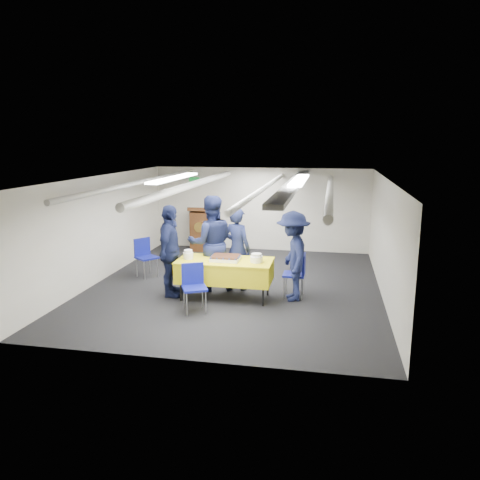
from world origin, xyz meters
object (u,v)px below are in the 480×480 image
chair_near (194,282)px  sheet_cake (225,258)px  sailor_b (211,243)px  podium (201,229)px  chair_right (298,271)px  sailor_d (293,256)px  serving_table (225,270)px  chair_left (145,253)px  sailor_a (237,249)px  sailor_c (170,251)px

chair_near → sheet_cake: bearing=61.4°
sailor_b → chair_near: bearing=69.1°
podium → sailor_b: (1.15, -3.35, 0.37)m
chair_right → sailor_d: bearing=-118.6°
podium → chair_near: bearing=-76.0°
sheet_cake → serving_table: bearing=133.3°
chair_right → sailor_d: 0.40m
sheet_cake → chair_left: bearing=151.8°
chair_near → sailor_a: 1.54m
serving_table → sailor_a: (0.12, 0.64, 0.30)m
chair_left → sheet_cake: bearing=-28.2°
chair_left → sailor_a: bearing=-12.5°
sailor_d → sailor_c: bearing=-96.8°
podium → sailor_c: size_ratio=0.69×
sailor_c → chair_left: bearing=36.0°
serving_table → chair_right: 1.44m
serving_table → chair_near: (-0.40, -0.78, -0.03)m
podium → chair_left: 2.77m
chair_left → sailor_c: sailor_c is taller
serving_table → sailor_a: sailor_a is taller
sailor_b → sailor_c: (-0.69, -0.54, -0.07)m
chair_near → sailor_c: bearing=133.7°
sailor_a → sailor_d: (1.18, -0.47, 0.01)m
chair_right → sailor_b: size_ratio=0.44×
serving_table → chair_near: size_ratio=2.12×
sheet_cake → chair_near: bearing=-118.6°
chair_near → sailor_d: bearing=29.3°
sailor_a → chair_right: bearing=-167.7°
sheet_cake → sailor_a: bearing=81.3°
serving_table → chair_left: bearing=152.0°
podium → sailor_d: sailor_d is taller
sailor_a → sailor_d: 1.27m
podium → chair_right: 4.56m
sailor_c → sailor_a: bearing=-65.1°
chair_left → sailor_a: 2.32m
chair_left → sailor_a: sailor_a is taller
sheet_cake → sailor_c: (-1.11, -0.04, 0.09)m
serving_table → sailor_b: 0.76m
podium → sailor_a: 3.62m
chair_right → sailor_b: bearing=175.9°
chair_near → chair_right: size_ratio=1.00×
chair_near → chair_left: same height
serving_table → chair_right: size_ratio=2.12×
sheet_cake → chair_left: 2.45m
chair_left → chair_near: bearing=-48.0°
podium → serving_table: bearing=-68.0°
podium → sailor_d: (2.85, -3.67, 0.25)m
serving_table → chair_near: 0.88m
chair_near → sailor_b: bearing=90.1°
podium → chair_right: podium is taller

